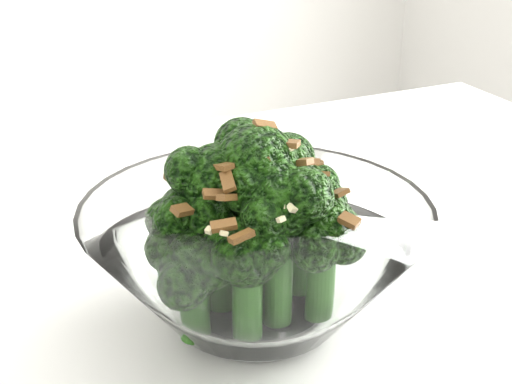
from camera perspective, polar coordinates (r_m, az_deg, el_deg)
broccoli_dish at (r=0.50m, az=-0.12°, el=-4.12°), size 0.22×0.22×0.14m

